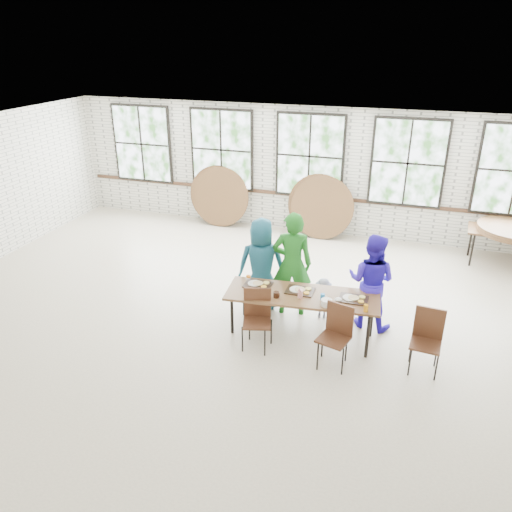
{
  "coord_description": "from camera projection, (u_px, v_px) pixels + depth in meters",
  "views": [
    {
      "loc": [
        2.38,
        -6.9,
        4.51
      ],
      "look_at": [
        0.0,
        0.4,
        1.05
      ],
      "focal_mm": 35.0,
      "sensor_mm": 36.0,
      "label": 1
    }
  ],
  "objects": [
    {
      "name": "adult_blue",
      "position": [
        371.0,
        281.0,
        8.09
      ],
      "size": [
        0.9,
        0.77,
        1.63
      ],
      "primitive_type": "imported",
      "rotation": [
        0.0,
        0.0,
        2.93
      ],
      "color": "#311CCA",
      "rests_on": "ground"
    },
    {
      "name": "adult_teal",
      "position": [
        262.0,
        265.0,
        8.61
      ],
      "size": [
        0.95,
        0.78,
        1.67
      ],
      "primitive_type": "imported",
      "rotation": [
        0.0,
        0.0,
        3.49
      ],
      "color": "navy",
      "rests_on": "ground"
    },
    {
      "name": "adult_green",
      "position": [
        292.0,
        264.0,
        8.42
      ],
      "size": [
        0.76,
        0.58,
        1.85
      ],
      "primitive_type": "imported",
      "rotation": [
        0.0,
        0.0,
        3.36
      ],
      "color": "#1A641B",
      "rests_on": "ground"
    },
    {
      "name": "room",
      "position": [
        310.0,
        158.0,
        11.61
      ],
      "size": [
        12.0,
        12.0,
        12.0
      ],
      "color": "beige",
      "rests_on": "ground"
    },
    {
      "name": "dining_table",
      "position": [
        302.0,
        297.0,
        7.86
      ],
      "size": [
        2.47,
        1.03,
        0.74
      ],
      "rotation": [
        0.0,
        0.0,
        0.1
      ],
      "color": "brown",
      "rests_on": "ground"
    },
    {
      "name": "chair_near_right",
      "position": [
        336.0,
        330.0,
        7.23
      ],
      "size": [
        0.51,
        0.5,
        0.95
      ],
      "rotation": [
        0.0,
        0.0,
        -0.27
      ],
      "color": "#492818",
      "rests_on": "ground"
    },
    {
      "name": "toddler",
      "position": [
        323.0,
        298.0,
        8.49
      ],
      "size": [
        0.51,
        0.35,
        0.73
      ],
      "primitive_type": "imported",
      "rotation": [
        0.0,
        0.0,
        3.31
      ],
      "color": "#142040",
      "rests_on": "ground"
    },
    {
      "name": "chair_near_left",
      "position": [
        257.0,
        313.0,
        7.66
      ],
      "size": [
        0.51,
        0.5,
        0.95
      ],
      "rotation": [
        0.0,
        0.0,
        0.28
      ],
      "color": "#492818",
      "rests_on": "ground"
    },
    {
      "name": "tabletop_clutter",
      "position": [
        308.0,
        295.0,
        7.77
      ],
      "size": [
        2.02,
        0.57,
        0.11
      ],
      "color": "black",
      "rests_on": "dining_table"
    },
    {
      "name": "round_tops_leaning",
      "position": [
        268.0,
        201.0,
        12.16
      ],
      "size": [
        4.18,
        0.43,
        1.49
      ],
      "color": "brown",
      "rests_on": "ground"
    },
    {
      "name": "chair_spare",
      "position": [
        427.0,
        335.0,
        7.12
      ],
      "size": [
        0.45,
        0.44,
        0.95
      ],
      "rotation": [
        0.0,
        0.0,
        -0.09
      ],
      "color": "#492818",
      "rests_on": "ground"
    }
  ]
}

